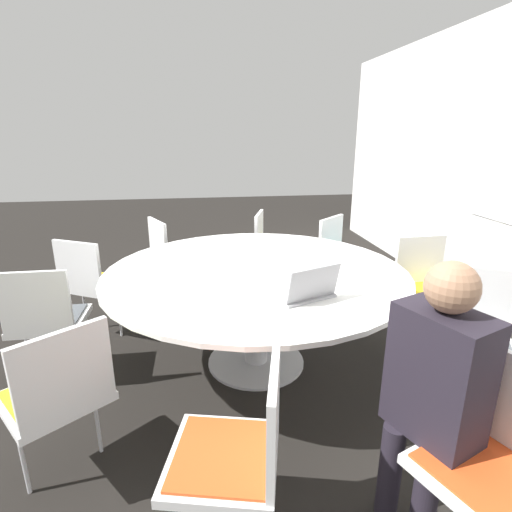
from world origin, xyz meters
name	(u,v)px	position (x,y,z in m)	size (l,w,h in m)	color
ground_plane	(256,362)	(0.00, 0.00, 0.00)	(16.00, 16.00, 0.00)	black
conference_table	(256,283)	(0.00, 0.00, 0.64)	(2.10, 2.10, 0.74)	#B7B7BC
chair_0	(498,454)	(1.56, 0.68, 0.52)	(0.56, 0.55, 0.87)	silver
chair_1	(473,326)	(0.62, 1.26, 0.52)	(0.58, 0.59, 0.87)	silver
chair_2	(427,282)	(-0.13, 1.40, 0.52)	(0.44, 0.46, 0.87)	silver
chair_3	(341,253)	(-0.99, 1.00, 0.52)	(0.61, 0.61, 0.87)	silver
chair_4	(271,246)	(-1.36, 0.36, 0.52)	(0.55, 0.53, 0.87)	silver
chair_5	(171,253)	(-1.24, -0.66, 0.52)	(0.58, 0.57, 0.87)	silver
chair_6	(92,279)	(-0.60, -1.27, 0.52)	(0.58, 0.59, 0.87)	silver
chair_7	(46,315)	(0.06, -1.40, 0.52)	(0.42, 0.44, 0.87)	silver
chair_8	(58,390)	(0.91, -1.07, 0.52)	(0.60, 0.61, 0.87)	silver
chair_9	(240,445)	(1.38, -0.27, 0.52)	(0.53, 0.51, 0.87)	silver
person_0	(435,382)	(1.37, 0.52, 0.71)	(0.42, 0.34, 1.22)	#231E28
laptop	(307,290)	(0.55, 0.21, 0.80)	(0.36, 0.41, 0.21)	#99999E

